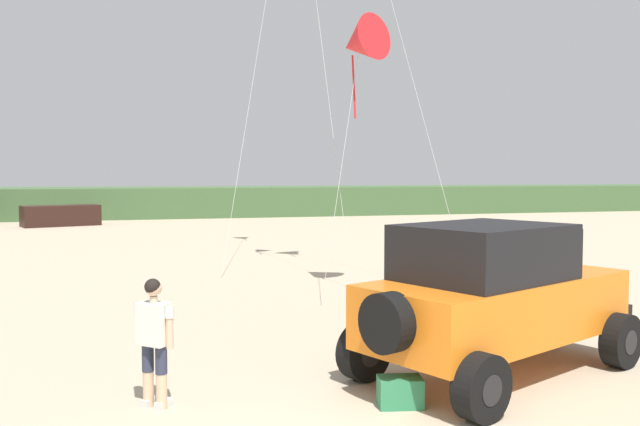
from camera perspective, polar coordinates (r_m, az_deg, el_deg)
dune_ridge at (r=48.72m, az=-9.18°, el=1.04°), size 90.00×7.77×2.06m
jeep at (r=10.09m, az=14.98°, el=-6.90°), size 5.00×3.92×2.26m
person_watching at (r=8.71m, az=-14.26°, el=-10.31°), size 0.49×0.47×1.67m
cooler_box at (r=8.76m, az=6.99°, el=-15.22°), size 0.62×0.46×0.38m
distant_sedan at (r=40.80m, az=-21.66°, el=-0.21°), size 4.52×2.95×1.20m
kite_orange_streamer at (r=16.72m, az=3.49°, el=14.62°), size 2.28×2.08×7.02m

